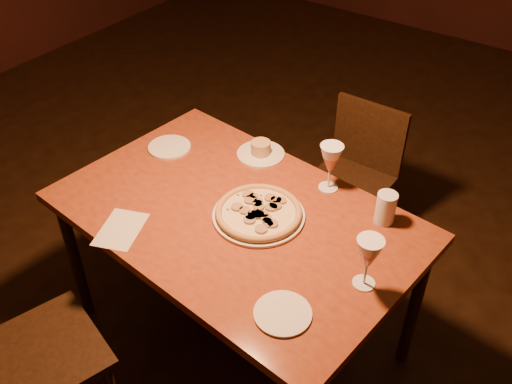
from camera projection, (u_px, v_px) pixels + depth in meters
The scene contains 12 objects.
floor at pixel (251, 280), 2.89m from camera, with size 7.00×7.00×0.00m, color black.
dining_table at pixel (236, 226), 2.21m from camera, with size 1.45×1.01×0.73m.
chair_near at pixel (20, 358), 1.96m from camera, with size 0.51×0.51×0.84m.
chair_far at pixel (355, 172), 2.87m from camera, with size 0.38×0.38×0.78m.
pizza_plate at pixel (259, 213), 2.14m from camera, with size 0.35×0.35×0.04m.
ramekin_saucer at pixel (261, 151), 2.46m from camera, with size 0.21×0.21×0.07m.
wine_glass_far at pixel (330, 167), 2.23m from camera, with size 0.09×0.09×0.20m, color #C76D53, non-canonical shape.
wine_glass_right at pixel (367, 263), 1.83m from camera, with size 0.09×0.09×0.20m, color #C76D53, non-canonical shape.
water_tumbler at pixel (386, 208), 2.10m from camera, with size 0.08×0.08×0.13m, color silver.
side_plate_left at pixel (169, 147), 2.51m from camera, with size 0.19×0.19×0.01m, color silver.
side_plate_near at pixel (283, 313), 1.79m from camera, with size 0.19×0.19×0.01m, color silver.
menu_card at pixel (121, 229), 2.10m from camera, with size 0.14×0.21×0.00m, color beige.
Camera 1 is at (1.17, -1.59, 2.15)m, focal length 40.00 mm.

